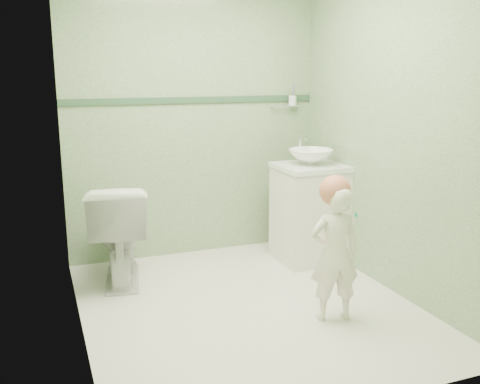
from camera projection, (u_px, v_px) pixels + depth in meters
name	position (u px, v px, depth m)	size (l,w,h in m)	color
ground	(248.00, 306.00, 3.74)	(2.50, 2.50, 0.00)	silver
room_shell	(248.00, 133.00, 3.48)	(2.50, 2.54, 2.40)	gray
trim_stripe	(194.00, 100.00, 4.57)	(2.20, 0.02, 0.05)	#315138
vanity	(309.00, 214.00, 4.58)	(0.52, 0.50, 0.80)	white
counter	(310.00, 167.00, 4.49)	(0.54, 0.52, 0.04)	white
basin	(311.00, 157.00, 4.47)	(0.37, 0.37, 0.13)	white
faucet	(301.00, 144.00, 4.63)	(0.03, 0.13, 0.18)	silver
cup_holder	(292.00, 101.00, 4.84)	(0.26, 0.07, 0.21)	silver
toilet	(119.00, 232.00, 4.12)	(0.44, 0.76, 0.78)	white
toddler	(335.00, 254.00, 3.46)	(0.33, 0.21, 0.89)	white
hair_cap	(335.00, 191.00, 3.39)	(0.20, 0.20, 0.20)	#C56E52
teal_toothbrush	(355.00, 215.00, 3.29)	(0.11, 0.14, 0.08)	#018C73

